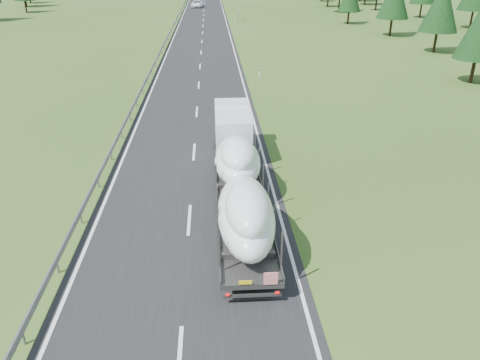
{
  "coord_description": "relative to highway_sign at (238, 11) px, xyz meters",
  "views": [
    {
      "loc": [
        1.29,
        -20.37,
        11.96
      ],
      "look_at": [
        2.6,
        0.76,
        1.78
      ],
      "focal_mm": 35.0,
      "sensor_mm": 36.0,
      "label": 1
    }
  ],
  "objects": [
    {
      "name": "ground",
      "position": [
        -7.2,
        -80.0,
        -1.81
      ],
      "size": [
        400.0,
        400.0,
        0.0
      ],
      "primitive_type": "plane",
      "color": "#34511B",
      "rests_on": "ground"
    },
    {
      "name": "road_surface",
      "position": [
        -7.2,
        20.0,
        -1.8
      ],
      "size": [
        10.0,
        400.0,
        0.02
      ],
      "primitive_type": "cube",
      "color": "black",
      "rests_on": "ground"
    },
    {
      "name": "guardrail",
      "position": [
        -12.5,
        19.94,
        -1.21
      ],
      "size": [
        0.1,
        400.0,
        0.76
      ],
      "color": "slate",
      "rests_on": "ground"
    },
    {
      "name": "highway_sign",
      "position": [
        0.0,
        0.0,
        0.0
      ],
      "size": [
        0.08,
        0.9,
        2.6
      ],
      "color": "slate",
      "rests_on": "ground"
    },
    {
      "name": "boat_truck",
      "position": [
        -4.6,
        -78.6,
        0.13
      ],
      "size": [
        2.51,
        17.25,
        3.63
      ],
      "color": "silver",
      "rests_on": "ground"
    },
    {
      "name": "distant_van",
      "position": [
        -8.92,
        27.27,
        -0.97
      ],
      "size": [
        3.25,
        6.25,
        1.68
      ],
      "primitive_type": "imported",
      "rotation": [
        0.0,
        0.0,
        -0.08
      ],
      "color": "white",
      "rests_on": "ground"
    }
  ]
}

